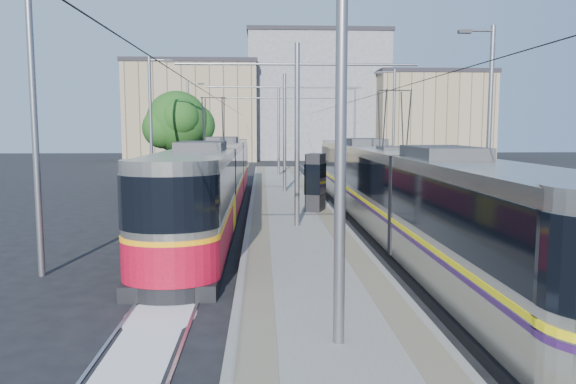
{
  "coord_description": "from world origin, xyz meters",
  "views": [
    {
      "loc": [
        -1.34,
        -13.58,
        4.1
      ],
      "look_at": [
        -0.34,
        8.29,
        1.6
      ],
      "focal_mm": 35.0,
      "sensor_mm": 36.0,
      "label": 1
    }
  ],
  "objects": [
    {
      "name": "building_centre",
      "position": [
        6.0,
        64.0,
        8.31
      ],
      "size": [
        18.36,
        14.28,
        16.61
      ],
      "color": "gray",
      "rests_on": "ground"
    },
    {
      "name": "platform",
      "position": [
        0.0,
        17.0,
        0.15
      ],
      "size": [
        4.0,
        50.0,
        0.3
      ],
      "primitive_type": "cube",
      "color": "gray",
      "rests_on": "ground"
    },
    {
      "name": "tactile_strip_right",
      "position": [
        1.45,
        17.0,
        0.3
      ],
      "size": [
        0.7,
        50.0,
        0.01
      ],
      "primitive_type": "cube",
      "color": "gray",
      "rests_on": "platform"
    },
    {
      "name": "building_right",
      "position": [
        20.0,
        58.0,
        5.6
      ],
      "size": [
        14.28,
        10.2,
        11.18
      ],
      "color": "gray",
      "rests_on": "ground"
    },
    {
      "name": "tram_right",
      "position": [
        3.6,
        7.45,
        1.86
      ],
      "size": [
        2.43,
        29.58,
        5.5
      ],
      "color": "black",
      "rests_on": "ground"
    },
    {
      "name": "rails",
      "position": [
        0.0,
        17.0,
        0.02
      ],
      "size": [
        8.71,
        70.0,
        0.03
      ],
      "color": "gray",
      "rests_on": "ground"
    },
    {
      "name": "tactile_strip_left",
      "position": [
        -1.45,
        17.0,
        0.3
      ],
      "size": [
        0.7,
        50.0,
        0.01
      ],
      "primitive_type": "cube",
      "color": "gray",
      "rests_on": "platform"
    },
    {
      "name": "tram_left",
      "position": [
        -3.6,
        12.94,
        1.71
      ],
      "size": [
        2.43,
        27.67,
        5.5
      ],
      "color": "black",
      "rests_on": "ground"
    },
    {
      "name": "tree",
      "position": [
        -6.76,
        24.76,
        4.45
      ],
      "size": [
        4.53,
        4.19,
        6.58
      ],
      "color": "#382314",
      "rests_on": "ground"
    },
    {
      "name": "catenary",
      "position": [
        0.0,
        14.15,
        4.52
      ],
      "size": [
        9.2,
        70.0,
        7.0
      ],
      "color": "slate",
      "rests_on": "platform"
    },
    {
      "name": "street_lamps",
      "position": [
        -0.0,
        21.0,
        4.18
      ],
      "size": [
        15.18,
        38.22,
        8.0
      ],
      "color": "slate",
      "rests_on": "ground"
    },
    {
      "name": "track_arrow",
      "position": [
        -3.6,
        -3.0,
        0.01
      ],
      "size": [
        1.2,
        5.0,
        0.01
      ],
      "primitive_type": "cube",
      "color": "silver",
      "rests_on": "ground"
    },
    {
      "name": "shelter",
      "position": [
        1.09,
        11.97,
        1.68
      ],
      "size": [
        1.1,
        1.37,
        2.64
      ],
      "rotation": [
        0.0,
        0.0,
        -0.35
      ],
      "color": "black",
      "rests_on": "platform"
    },
    {
      "name": "building_left",
      "position": [
        -10.0,
        60.0,
        6.21
      ],
      "size": [
        16.32,
        12.24,
        12.4
      ],
      "color": "gray",
      "rests_on": "ground"
    },
    {
      "name": "ground",
      "position": [
        0.0,
        0.0,
        0.0
      ],
      "size": [
        160.0,
        160.0,
        0.0
      ],
      "primitive_type": "plane",
      "color": "black",
      "rests_on": "ground"
    }
  ]
}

